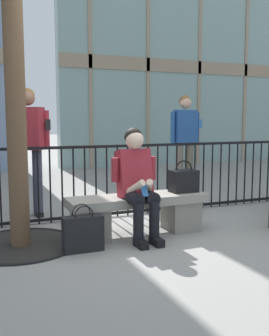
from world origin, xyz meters
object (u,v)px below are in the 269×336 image
object	(u,v)px
shopping_bag	(83,233)
bystander_at_railing	(29,142)
stone_bench	(138,211)
handbag_on_bench	(184,181)
bystander_further_back	(185,137)
seated_person_with_phone	(137,180)

from	to	relation	value
shopping_bag	bystander_at_railing	world-z (taller)	bystander_at_railing
bystander_at_railing	shopping_bag	bearing A→B (deg)	-80.86
stone_bench	handbag_on_bench	world-z (taller)	handbag_on_bench
stone_bench	bystander_further_back	distance (m)	2.70
bystander_at_railing	bystander_further_back	world-z (taller)	same
seated_person_with_phone	handbag_on_bench	world-z (taller)	seated_person_with_phone
seated_person_with_phone	handbag_on_bench	xyz separation A→B (m)	(0.65, 0.12, -0.06)
handbag_on_bench	bystander_further_back	size ratio (longest dim) A/B	0.22
stone_bench	shopping_bag	world-z (taller)	shopping_bag
seated_person_with_phone	bystander_further_back	xyz separation A→B (m)	(1.78, 2.08, 0.35)
stone_bench	shopping_bag	xyz separation A→B (m)	(-0.73, -0.33, -0.09)
shopping_bag	bystander_further_back	size ratio (longest dim) A/B	0.27
handbag_on_bench	bystander_further_back	bearing A→B (deg)	59.99
bystander_at_railing	bystander_further_back	bearing A→B (deg)	12.48
bystander_further_back	stone_bench	bearing A→B (deg)	-131.27
seated_person_with_phone	bystander_further_back	bearing A→B (deg)	49.47
stone_bench	handbag_on_bench	size ratio (longest dim) A/B	4.25
bystander_further_back	seated_person_with_phone	bearing A→B (deg)	-130.53
seated_person_with_phone	stone_bench	bearing A→B (deg)	63.05
stone_bench	bystander_at_railing	size ratio (longest dim) A/B	0.94
seated_person_with_phone	shopping_bag	world-z (taller)	seated_person_with_phone
seated_person_with_phone	shopping_bag	xyz separation A→B (m)	(-0.66, -0.20, -0.47)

